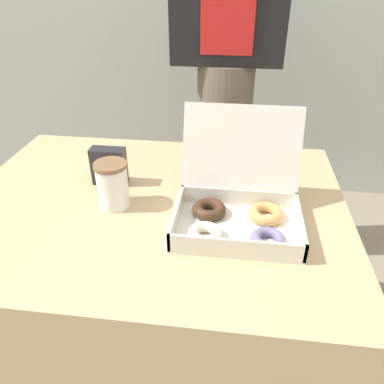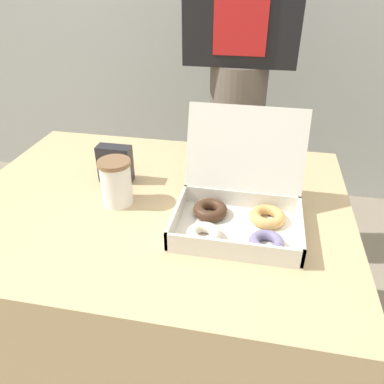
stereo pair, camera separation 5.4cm
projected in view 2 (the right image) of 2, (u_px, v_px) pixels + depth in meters
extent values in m
plane|color=gray|center=(165.00, 358.00, 1.51)|extent=(14.00, 14.00, 0.00)
cube|color=tan|center=(161.00, 291.00, 1.31)|extent=(1.14, 0.87, 0.76)
cube|color=silver|center=(236.00, 231.00, 0.98)|extent=(0.33, 0.23, 0.01)
cube|color=silver|center=(177.00, 215.00, 0.99)|extent=(0.01, 0.23, 0.05)
cube|color=silver|center=(301.00, 229.00, 0.94)|extent=(0.01, 0.23, 0.05)
cube|color=silver|center=(232.00, 250.00, 0.87)|extent=(0.33, 0.01, 0.05)
cube|color=silver|center=(241.00, 199.00, 1.06)|extent=(0.33, 0.01, 0.05)
cube|color=silver|center=(245.00, 149.00, 1.03)|extent=(0.33, 0.09, 0.22)
torus|color=silver|center=(204.00, 234.00, 0.94)|extent=(0.09, 0.09, 0.03)
torus|color=#422819|center=(210.00, 210.00, 1.03)|extent=(0.13, 0.13, 0.03)
torus|color=slate|center=(266.00, 242.00, 0.92)|extent=(0.12, 0.12, 0.03)
torus|color=tan|center=(268.00, 217.00, 1.01)|extent=(0.13, 0.13, 0.03)
cylinder|color=white|center=(116.00, 184.00, 1.07)|extent=(0.09, 0.09, 0.12)
cylinder|color=brown|center=(114.00, 163.00, 1.04)|extent=(0.09, 0.09, 0.01)
cube|color=#232328|center=(115.00, 164.00, 1.19)|extent=(0.11, 0.05, 0.12)
cylinder|color=#665B51|center=(233.00, 168.00, 1.84)|extent=(0.25, 0.25, 1.01)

